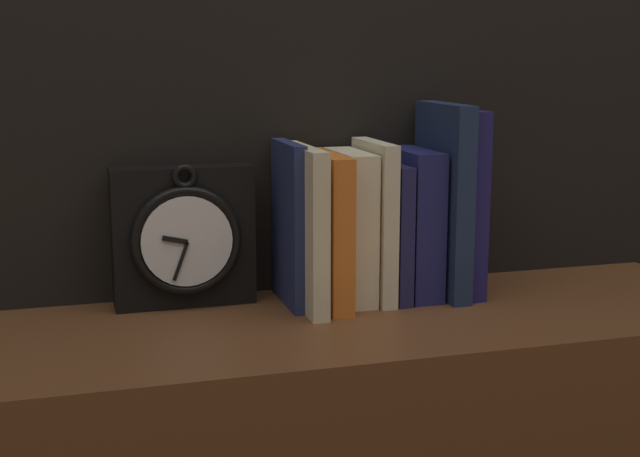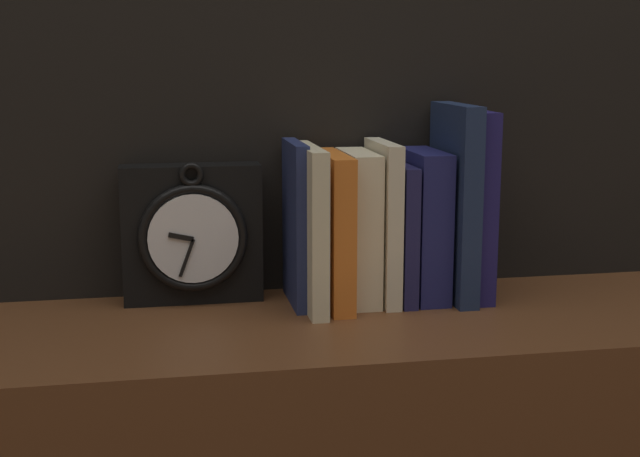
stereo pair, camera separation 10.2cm
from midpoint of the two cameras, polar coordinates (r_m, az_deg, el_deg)
wall_back at (r=1.17m, az=0.90°, el=14.31°), size 6.00×0.05×2.60m
clock at (r=1.11m, az=-5.60°, el=-0.38°), size 0.17×0.06×0.18m
book_slot0_navy at (r=1.10m, az=1.08°, el=0.30°), size 0.02×0.12×0.20m
book_slot1_cream at (r=1.09m, az=2.22°, el=0.06°), size 0.02×0.15×0.20m
book_slot2_orange at (r=1.10m, az=3.53°, el=-0.10°), size 0.03×0.14×0.19m
book_slot3_cream at (r=1.12m, az=5.08°, el=0.08°), size 0.04×0.12×0.19m
book_slot4_cream at (r=1.12m, az=6.63°, el=0.41°), size 0.02×0.12×0.20m
book_slot5_navy at (r=1.13m, az=7.66°, el=-0.23°), size 0.02×0.12×0.17m
book_slot6_navy at (r=1.14m, az=9.20°, el=0.22°), size 0.04×0.12×0.19m
book_slot7_navy at (r=1.14m, az=11.13°, el=1.64°), size 0.03×0.14×0.25m
book_slot8_navy at (r=1.16m, az=12.19°, el=1.52°), size 0.02×0.12×0.24m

